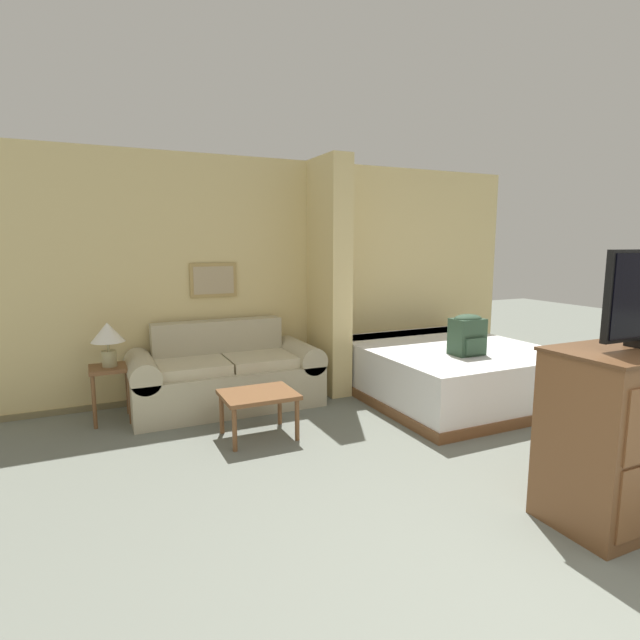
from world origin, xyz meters
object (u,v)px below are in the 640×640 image
(couch, at_px, (226,376))
(bed, at_px, (446,370))
(backpack, at_px, (467,334))
(coffee_table, at_px, (258,398))
(table_lamp, at_px, (108,336))

(couch, xyz_separation_m, bed, (2.29, -0.68, -0.03))
(bed, relative_size, backpack, 5.25)
(coffee_table, distance_m, backpack, 2.17)
(couch, distance_m, coffee_table, 0.95)
(table_lamp, height_order, backpack, backpack)
(table_lamp, bearing_deg, couch, -0.87)
(couch, height_order, backpack, backpack)
(coffee_table, relative_size, bed, 0.29)
(coffee_table, xyz_separation_m, backpack, (2.12, -0.19, 0.43))
(table_lamp, distance_m, bed, 3.50)
(coffee_table, relative_size, backpack, 1.53)
(table_lamp, xyz_separation_m, backpack, (3.26, -1.15, -0.04))
(table_lamp, height_order, bed, table_lamp)
(coffee_table, distance_m, bed, 2.26)
(couch, bearing_deg, bed, -16.62)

